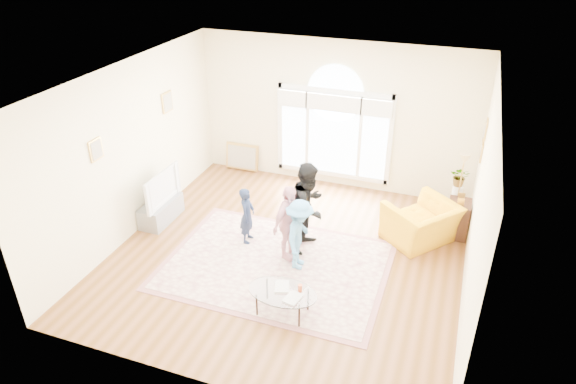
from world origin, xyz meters
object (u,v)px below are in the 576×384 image
(coffee_table, at_px, (283,292))
(area_rug, at_px, (276,265))
(television, at_px, (158,187))
(armchair, at_px, (421,223))
(tv_console, at_px, (161,211))

(coffee_table, bearing_deg, area_rug, 117.77)
(area_rug, xyz_separation_m, television, (-2.66, 0.64, 0.74))
(area_rug, xyz_separation_m, armchair, (2.23, 1.64, 0.37))
(area_rug, height_order, tv_console, tv_console)
(tv_console, relative_size, armchair, 0.85)
(television, distance_m, coffee_table, 3.64)
(area_rug, distance_m, television, 2.83)
(area_rug, relative_size, tv_console, 3.60)
(tv_console, height_order, armchair, armchair)
(tv_console, xyz_separation_m, coffee_table, (3.20, -1.72, 0.19))
(area_rug, distance_m, armchair, 2.79)
(tv_console, bearing_deg, television, 0.00)
(tv_console, xyz_separation_m, television, (0.01, 0.00, 0.54))
(coffee_table, relative_size, armchair, 0.93)
(area_rug, bearing_deg, tv_console, 166.52)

